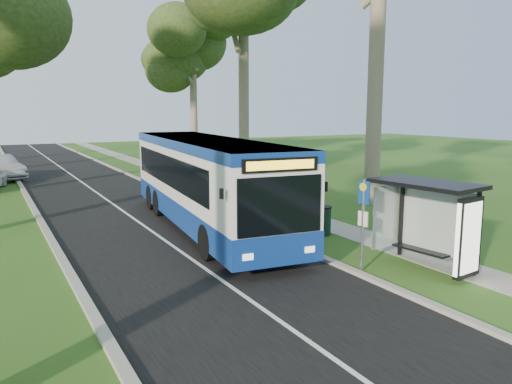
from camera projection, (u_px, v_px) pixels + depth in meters
ground at (317, 258)px, 15.46m from camera, size 120.00×120.00×0.00m
road at (123, 211)px, 22.44m from camera, size 7.00×100.00×0.02m
kerb_east at (196, 203)px, 24.10m from camera, size 0.25×100.00×0.12m
kerb_west at (39, 218)px, 20.77m from camera, size 0.25×100.00×0.12m
centre_line at (123, 211)px, 22.44m from camera, size 0.12×100.00×0.00m
footpath at (250, 199)px, 25.53m from camera, size 1.50×100.00×0.02m
bus at (206, 183)px, 19.01m from camera, size 4.03×13.21×3.45m
bus_stop_sign at (363, 215)px, 13.87m from camera, size 0.12×0.37×2.64m
bus_shelter at (440, 210)px, 13.80m from camera, size 1.98×3.15×2.55m
litter_bin at (323, 220)px, 18.18m from camera, size 0.61×0.61×1.07m
car_silver at (0, 168)px, 32.47m from camera, size 3.12×5.14×1.60m
tree_east_d at (193, 52)px, 43.64m from camera, size 5.20×5.20×12.87m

